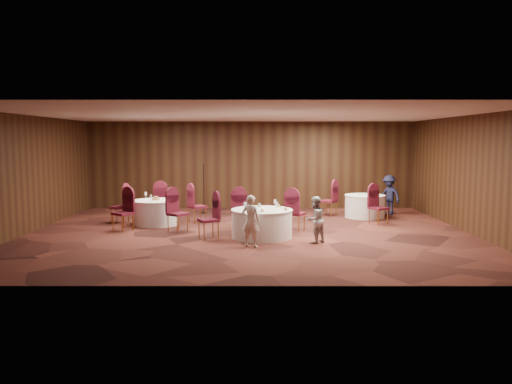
{
  "coord_description": "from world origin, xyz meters",
  "views": [
    {
      "loc": [
        0.21,
        -13.45,
        2.53
      ],
      "look_at": [
        0.2,
        0.2,
        1.1
      ],
      "focal_mm": 35.0,
      "sensor_mm": 36.0,
      "label": 1
    }
  ],
  "objects_px": {
    "mic_stand": "(204,199)",
    "man_c": "(389,195)",
    "table_left": "(156,212)",
    "woman_a": "(251,221)",
    "table_main": "(262,223)",
    "table_right": "(365,206)",
    "woman_b": "(315,220)"
  },
  "relations": [
    {
      "from": "mic_stand",
      "to": "man_c",
      "type": "xyz_separation_m",
      "value": [
        6.33,
        -0.28,
        0.16
      ]
    },
    {
      "from": "man_c",
      "to": "woman_b",
      "type": "bearing_deg",
      "value": -69.43
    },
    {
      "from": "table_main",
      "to": "table_right",
      "type": "relative_size",
      "value": 1.23
    },
    {
      "from": "table_main",
      "to": "man_c",
      "type": "xyz_separation_m",
      "value": [
        4.37,
        4.05,
        0.29
      ]
    },
    {
      "from": "table_left",
      "to": "man_c",
      "type": "xyz_separation_m",
      "value": [
        7.52,
        2.07,
        0.29
      ]
    },
    {
      "from": "table_main",
      "to": "woman_a",
      "type": "bearing_deg",
      "value": -103.62
    },
    {
      "from": "woman_b",
      "to": "man_c",
      "type": "relative_size",
      "value": 0.86
    },
    {
      "from": "woman_a",
      "to": "mic_stand",
      "type": "bearing_deg",
      "value": -52.6
    },
    {
      "from": "woman_a",
      "to": "man_c",
      "type": "relative_size",
      "value": 0.93
    },
    {
      "from": "woman_a",
      "to": "woman_b",
      "type": "distance_m",
      "value": 1.63
    },
    {
      "from": "table_left",
      "to": "man_c",
      "type": "relative_size",
      "value": 1.03
    },
    {
      "from": "table_right",
      "to": "table_left",
      "type": "bearing_deg",
      "value": -167.78
    },
    {
      "from": "table_main",
      "to": "table_left",
      "type": "height_order",
      "value": "same"
    },
    {
      "from": "table_right",
      "to": "man_c",
      "type": "relative_size",
      "value": 0.97
    },
    {
      "from": "woman_b",
      "to": "mic_stand",
      "type": "bearing_deg",
      "value": -100.93
    },
    {
      "from": "table_left",
      "to": "mic_stand",
      "type": "distance_m",
      "value": 2.64
    },
    {
      "from": "table_main",
      "to": "woman_a",
      "type": "distance_m",
      "value": 1.19
    },
    {
      "from": "table_right",
      "to": "mic_stand",
      "type": "height_order",
      "value": "mic_stand"
    },
    {
      "from": "woman_a",
      "to": "woman_b",
      "type": "height_order",
      "value": "woman_a"
    },
    {
      "from": "table_main",
      "to": "woman_b",
      "type": "xyz_separation_m",
      "value": [
        1.29,
        -0.7,
        0.2
      ]
    },
    {
      "from": "mic_stand",
      "to": "man_c",
      "type": "distance_m",
      "value": 6.34
    },
    {
      "from": "table_main",
      "to": "table_left",
      "type": "distance_m",
      "value": 3.72
    },
    {
      "from": "table_main",
      "to": "mic_stand",
      "type": "xyz_separation_m",
      "value": [
        -1.96,
        4.33,
        0.13
      ]
    },
    {
      "from": "man_c",
      "to": "table_right",
      "type": "bearing_deg",
      "value": -92.37
    },
    {
      "from": "table_right",
      "to": "woman_b",
      "type": "height_order",
      "value": "woman_b"
    },
    {
      "from": "woman_a",
      "to": "man_c",
      "type": "height_order",
      "value": "man_c"
    },
    {
      "from": "mic_stand",
      "to": "man_c",
      "type": "relative_size",
      "value": 1.28
    },
    {
      "from": "table_left",
      "to": "table_right",
      "type": "relative_size",
      "value": 1.06
    },
    {
      "from": "mic_stand",
      "to": "woman_a",
      "type": "bearing_deg",
      "value": -72.86
    },
    {
      "from": "table_main",
      "to": "woman_a",
      "type": "xyz_separation_m",
      "value": [
        -0.28,
        -1.14,
        0.25
      ]
    },
    {
      "from": "table_main",
      "to": "table_right",
      "type": "bearing_deg",
      "value": 44.91
    },
    {
      "from": "table_left",
      "to": "woman_a",
      "type": "height_order",
      "value": "woman_a"
    }
  ]
}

